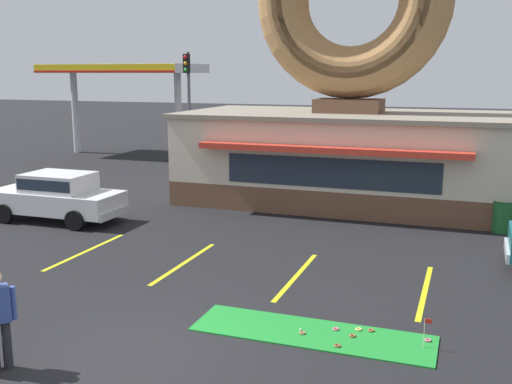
{
  "coord_description": "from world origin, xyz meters",
  "views": [
    {
      "loc": [
        5.31,
        -8.26,
        4.82
      ],
      "look_at": [
        0.52,
        5.0,
        2.0
      ],
      "focal_mm": 42.0,
      "sensor_mm": 36.0,
      "label": 1
    }
  ],
  "objects_px": {
    "car_white": "(57,195)",
    "trash_bin": "(502,216)",
    "traffic_light_pole": "(188,96)",
    "golf_ball": "(301,330)",
    "putting_flag_pin": "(427,326)"
  },
  "relations": [
    {
      "from": "trash_bin",
      "to": "traffic_light_pole",
      "type": "xyz_separation_m",
      "value": [
        -14.22,
        7.43,
        3.21
      ]
    },
    {
      "from": "trash_bin",
      "to": "traffic_light_pole",
      "type": "height_order",
      "value": "traffic_light_pole"
    },
    {
      "from": "trash_bin",
      "to": "putting_flag_pin",
      "type": "bearing_deg",
      "value": -99.87
    },
    {
      "from": "car_white",
      "to": "trash_bin",
      "type": "height_order",
      "value": "car_white"
    },
    {
      "from": "putting_flag_pin",
      "to": "car_white",
      "type": "bearing_deg",
      "value": 155.35
    },
    {
      "from": "golf_ball",
      "to": "putting_flag_pin",
      "type": "distance_m",
      "value": 2.31
    },
    {
      "from": "car_white",
      "to": "trash_bin",
      "type": "distance_m",
      "value": 14.17
    },
    {
      "from": "golf_ball",
      "to": "traffic_light_pole",
      "type": "relative_size",
      "value": 0.01
    },
    {
      "from": "car_white",
      "to": "trash_bin",
      "type": "bearing_deg",
      "value": 13.84
    },
    {
      "from": "golf_ball",
      "to": "car_white",
      "type": "bearing_deg",
      "value": 150.24
    },
    {
      "from": "golf_ball",
      "to": "car_white",
      "type": "distance_m",
      "value": 11.45
    },
    {
      "from": "traffic_light_pole",
      "to": "trash_bin",
      "type": "bearing_deg",
      "value": -27.6
    },
    {
      "from": "trash_bin",
      "to": "traffic_light_pole",
      "type": "relative_size",
      "value": 0.17
    },
    {
      "from": "putting_flag_pin",
      "to": "traffic_light_pole",
      "type": "distance_m",
      "value": 20.98
    },
    {
      "from": "golf_ball",
      "to": "traffic_light_pole",
      "type": "bearing_deg",
      "value": 122.18
    }
  ]
}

